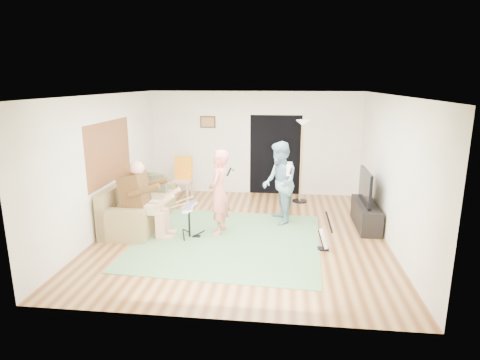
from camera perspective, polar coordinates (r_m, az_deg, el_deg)
name	(u,v)px	position (r m, az deg, el deg)	size (l,w,h in m)	color
floor	(243,233)	(8.07, 0.38, -7.55)	(6.00, 6.00, 0.00)	brown
walls	(243,167)	(7.68, 0.39, 1.87)	(5.50, 6.00, 2.70)	#EFE6CF
ceiling	(243,95)	(7.51, 0.41, 12.00)	(6.00, 6.00, 0.00)	white
window_blinds	(109,152)	(8.56, -18.09, 3.80)	(2.05, 2.05, 0.00)	brown
doorway	(275,155)	(10.63, 5.07, 3.55)	(2.10, 2.10, 0.00)	black
picture_frame	(208,122)	(10.71, -4.61, 8.22)	(0.42, 0.03, 0.32)	#3F2314
area_rug	(228,240)	(7.70, -1.74, -8.56)	(3.42, 3.29, 0.02)	#4D7547
sofa	(136,210)	(8.79, -14.51, -4.10)	(0.92, 2.24, 0.91)	olive
drummer	(146,207)	(7.97, -13.28, -3.79)	(0.96, 0.54, 1.48)	#513316
drum_kit	(189,223)	(7.82, -7.23, -6.10)	(0.36, 0.64, 0.66)	black
singer	(219,192)	(7.83, -3.01, -1.77)	(0.61, 0.40, 1.68)	#DC6B5F
microphone	(229,172)	(7.69, -1.58, 1.16)	(0.06, 0.06, 0.24)	black
guitarist	(279,183)	(8.43, 5.62, -0.45)	(0.85, 0.66, 1.74)	#749AAA
guitar_held	(289,169)	(8.36, 7.04, 1.60)	(0.12, 0.60, 0.26)	white
guitar_spare	(324,239)	(7.40, 11.85, -8.17)	(0.26, 0.23, 0.73)	black
torchiere_lamp	(302,147)	(9.90, 8.76, 4.72)	(0.37, 0.37, 2.04)	black
dining_chair	(182,185)	(10.23, -8.21, -0.71)	(0.49, 0.51, 1.10)	tan
tv_cabinet	(366,215)	(8.74, 17.45, -4.76)	(0.40, 1.40, 0.50)	black
television	(365,187)	(8.56, 17.41, -0.94)	(0.06, 1.07, 0.69)	black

